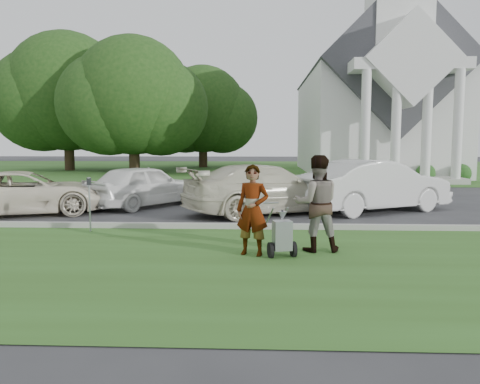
# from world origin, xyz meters

# --- Properties ---
(ground) EXTENTS (120.00, 120.00, 0.00)m
(ground) POSITION_xyz_m (0.00, 0.00, 0.00)
(ground) COLOR #333335
(ground) RESTS_ON ground
(grass_strip) EXTENTS (80.00, 7.00, 0.01)m
(grass_strip) POSITION_xyz_m (0.00, -3.00, 0.01)
(grass_strip) COLOR #31571D
(grass_strip) RESTS_ON ground
(church_lawn) EXTENTS (80.00, 30.00, 0.01)m
(church_lawn) POSITION_xyz_m (0.00, 27.00, 0.01)
(church_lawn) COLOR #31571D
(church_lawn) RESTS_ON ground
(curb) EXTENTS (80.00, 0.18, 0.15)m
(curb) POSITION_xyz_m (0.00, 0.55, 0.07)
(curb) COLOR #9E9E93
(curb) RESTS_ON ground
(church) EXTENTS (9.19, 19.00, 24.10)m
(church) POSITION_xyz_m (9.00, 23.11, 5.94)
(church) COLOR white
(church) RESTS_ON ground
(tree_left) EXTENTS (10.63, 8.40, 9.71)m
(tree_left) POSITION_xyz_m (-8.01, 21.99, 5.11)
(tree_left) COLOR #332316
(tree_left) RESTS_ON ground
(tree_far) EXTENTS (11.64, 9.20, 10.73)m
(tree_far) POSITION_xyz_m (-14.01, 24.99, 5.69)
(tree_far) COLOR #332316
(tree_far) RESTS_ON ground
(tree_back) EXTENTS (9.61, 7.60, 8.89)m
(tree_back) POSITION_xyz_m (-4.01, 29.99, 4.73)
(tree_back) COLOR #332316
(tree_back) RESTS_ON ground
(striping_cart) EXTENTS (0.66, 1.12, 0.98)m
(striping_cart) POSITION_xyz_m (1.48, -2.38, 0.42)
(striping_cart) COLOR black
(striping_cart) RESTS_ON ground
(person_left) EXTENTS (0.75, 0.60, 1.80)m
(person_left) POSITION_xyz_m (0.91, -2.24, 0.90)
(person_left) COLOR #999999
(person_left) RESTS_ON ground
(person_right) EXTENTS (1.00, 0.80, 1.97)m
(person_right) POSITION_xyz_m (2.21, -1.84, 0.99)
(person_right) COLOR #999999
(person_right) RESTS_ON ground
(parking_meter_near) EXTENTS (0.10, 0.09, 1.37)m
(parking_meter_near) POSITION_xyz_m (-3.20, 0.04, 0.87)
(parking_meter_near) COLOR #97999F
(parking_meter_near) RESTS_ON ground
(car_a) EXTENTS (5.34, 3.79, 1.35)m
(car_a) POSITION_xyz_m (-6.20, 2.76, 0.68)
(car_a) COLOR #F0E5CB
(car_a) RESTS_ON ground
(car_b) EXTENTS (3.92, 4.51, 1.47)m
(car_b) POSITION_xyz_m (-2.97, 4.64, 0.73)
(car_b) COLOR white
(car_b) RESTS_ON ground
(car_c) EXTENTS (5.70, 4.50, 1.55)m
(car_c) POSITION_xyz_m (1.24, 3.29, 0.77)
(car_c) COLOR beige
(car_c) RESTS_ON ground
(car_d) EXTENTS (5.33, 3.96, 1.68)m
(car_d) POSITION_xyz_m (4.76, 3.84, 0.84)
(car_d) COLOR silver
(car_d) RESTS_ON ground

